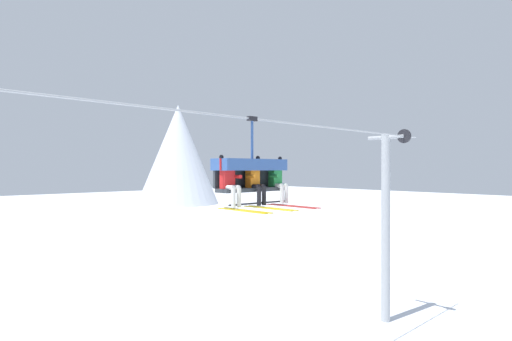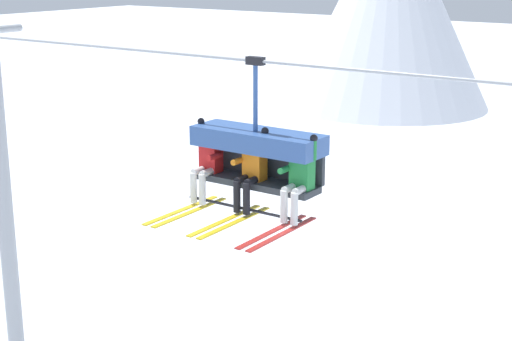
{
  "view_description": "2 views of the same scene",
  "coord_description": "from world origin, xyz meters",
  "px_view_note": "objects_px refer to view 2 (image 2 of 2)",
  "views": [
    {
      "loc": [
        -7.21,
        -8.56,
        6.33
      ],
      "look_at": [
        0.01,
        -0.67,
        6.28
      ],
      "focal_mm": 28.0,
      "sensor_mm": 36.0,
      "label": 1
    },
    {
      "loc": [
        6.31,
        -10.18,
        9.12
      ],
      "look_at": [
        -0.19,
        -0.87,
        6.0
      ],
      "focal_mm": 55.0,
      "sensor_mm": 36.0,
      "label": 2
    }
  ],
  "objects_px": {
    "lift_tower_near": "(3,194)",
    "skier_orange": "(250,170)",
    "skier_red": "(206,161)",
    "skier_green": "(298,178)",
    "chairlift_chair": "(258,149)"
  },
  "relations": [
    {
      "from": "lift_tower_near",
      "to": "skier_orange",
      "type": "height_order",
      "value": "lift_tower_near"
    },
    {
      "from": "skier_red",
      "to": "skier_orange",
      "type": "bearing_deg",
      "value": 0.0
    },
    {
      "from": "lift_tower_near",
      "to": "skier_orange",
      "type": "bearing_deg",
      "value": -7.25
    },
    {
      "from": "chairlift_chair",
      "to": "skier_orange",
      "type": "distance_m",
      "value": 0.35
    },
    {
      "from": "chairlift_chair",
      "to": "skier_red",
      "type": "distance_m",
      "value": 0.91
    },
    {
      "from": "skier_green",
      "to": "skier_orange",
      "type": "bearing_deg",
      "value": 180.0
    },
    {
      "from": "lift_tower_near",
      "to": "skier_green",
      "type": "bearing_deg",
      "value": -6.51
    },
    {
      "from": "skier_red",
      "to": "skier_orange",
      "type": "relative_size",
      "value": 1.0
    },
    {
      "from": "lift_tower_near",
      "to": "skier_red",
      "type": "height_order",
      "value": "lift_tower_near"
    },
    {
      "from": "chairlift_chair",
      "to": "skier_red",
      "type": "relative_size",
      "value": 1.33
    },
    {
      "from": "skier_green",
      "to": "chairlift_chair",
      "type": "bearing_deg",
      "value": 165.73
    },
    {
      "from": "chairlift_chair",
      "to": "skier_green",
      "type": "xyz_separation_m",
      "value": [
        0.84,
        -0.21,
        -0.27
      ]
    },
    {
      "from": "skier_orange",
      "to": "lift_tower_near",
      "type": "bearing_deg",
      "value": 172.75
    },
    {
      "from": "skier_orange",
      "to": "skier_green",
      "type": "distance_m",
      "value": 0.84
    },
    {
      "from": "lift_tower_near",
      "to": "chairlift_chair",
      "type": "height_order",
      "value": "lift_tower_near"
    }
  ]
}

